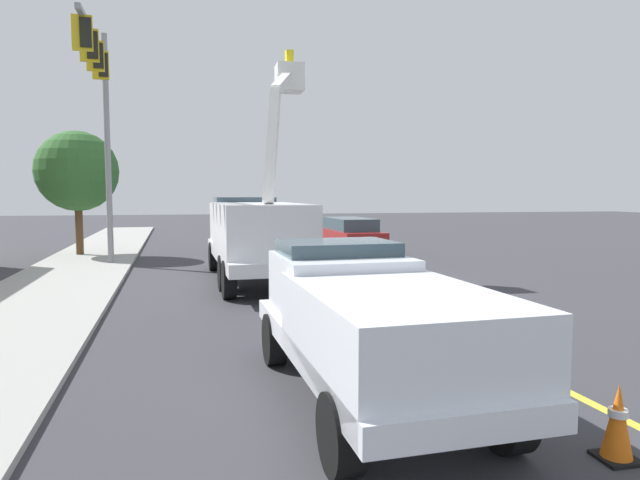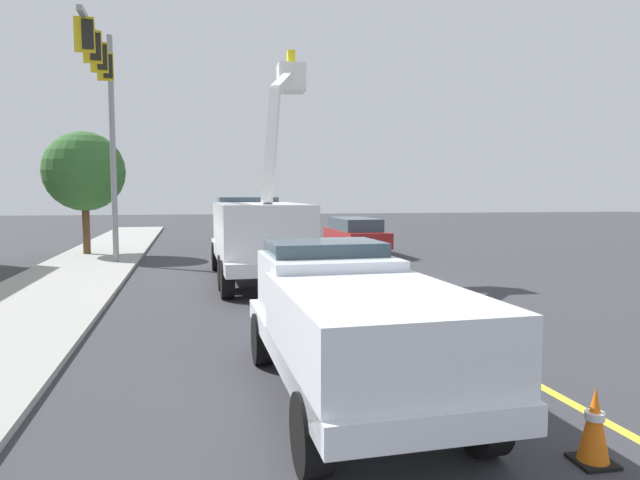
{
  "view_description": "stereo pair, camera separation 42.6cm",
  "coord_description": "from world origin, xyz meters",
  "px_view_note": "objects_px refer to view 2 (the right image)",
  "views": [
    {
      "loc": [
        -16.78,
        4.42,
        2.81
      ],
      "look_at": [
        -0.45,
        1.04,
        1.4
      ],
      "focal_mm": 30.69,
      "sensor_mm": 36.0,
      "label": 1
    },
    {
      "loc": [
        -16.86,
        4.0,
        2.81
      ],
      "look_at": [
        -0.45,
        1.04,
        1.4
      ],
      "focal_mm": 30.69,
      "sensor_mm": 36.0,
      "label": 2
    }
  ],
  "objects_px": {
    "traffic_cone_mid_rear": "(283,254)",
    "traffic_signal_mast": "(104,95)",
    "service_pickup_truck": "(350,319)",
    "traffic_cone_mid_front": "(365,290)",
    "utility_bucket_truck": "(256,230)",
    "traffic_cone_leading": "(594,426)",
    "passing_minivan": "(355,234)"
  },
  "relations": [
    {
      "from": "service_pickup_truck",
      "to": "utility_bucket_truck",
      "type": "bearing_deg",
      "value": 3.14
    },
    {
      "from": "utility_bucket_truck",
      "to": "traffic_cone_mid_front",
      "type": "distance_m",
      "value": 5.42
    },
    {
      "from": "service_pickup_truck",
      "to": "passing_minivan",
      "type": "distance_m",
      "value": 18.09
    },
    {
      "from": "utility_bucket_truck",
      "to": "traffic_cone_mid_front",
      "type": "relative_size",
      "value": 9.81
    },
    {
      "from": "traffic_cone_mid_rear",
      "to": "passing_minivan",
      "type": "bearing_deg",
      "value": -57.0
    },
    {
      "from": "traffic_cone_mid_front",
      "to": "traffic_signal_mast",
      "type": "height_order",
      "value": "traffic_signal_mast"
    },
    {
      "from": "service_pickup_truck",
      "to": "traffic_cone_mid_front",
      "type": "height_order",
      "value": "service_pickup_truck"
    },
    {
      "from": "passing_minivan",
      "to": "traffic_cone_mid_front",
      "type": "relative_size",
      "value": 5.77
    },
    {
      "from": "service_pickup_truck",
      "to": "traffic_cone_mid_rear",
      "type": "relative_size",
      "value": 7.99
    },
    {
      "from": "traffic_signal_mast",
      "to": "service_pickup_truck",
      "type": "bearing_deg",
      "value": -157.28
    },
    {
      "from": "traffic_cone_mid_rear",
      "to": "traffic_signal_mast",
      "type": "xyz_separation_m",
      "value": [
        -1.54,
        6.47,
        5.95
      ]
    },
    {
      "from": "traffic_cone_leading",
      "to": "utility_bucket_truck",
      "type": "bearing_deg",
      "value": 11.77
    },
    {
      "from": "traffic_cone_leading",
      "to": "traffic_signal_mast",
      "type": "height_order",
      "value": "traffic_signal_mast"
    },
    {
      "from": "utility_bucket_truck",
      "to": "passing_minivan",
      "type": "bearing_deg",
      "value": -36.1
    },
    {
      "from": "traffic_cone_leading",
      "to": "traffic_cone_mid_front",
      "type": "xyz_separation_m",
      "value": [
        8.14,
        0.28,
        0.01
      ]
    },
    {
      "from": "service_pickup_truck",
      "to": "traffic_cone_mid_front",
      "type": "xyz_separation_m",
      "value": [
        5.97,
        -1.81,
        -0.7
      ]
    },
    {
      "from": "service_pickup_truck",
      "to": "traffic_signal_mast",
      "type": "xyz_separation_m",
      "value": [
        13.63,
        5.71,
        5.19
      ]
    },
    {
      "from": "passing_minivan",
      "to": "traffic_cone_mid_rear",
      "type": "distance_m",
      "value": 4.4
    },
    {
      "from": "traffic_cone_leading",
      "to": "traffic_cone_mid_front",
      "type": "height_order",
      "value": "traffic_cone_mid_front"
    },
    {
      "from": "utility_bucket_truck",
      "to": "traffic_cone_mid_front",
      "type": "bearing_deg",
      "value": -153.04
    },
    {
      "from": "service_pickup_truck",
      "to": "traffic_cone_mid_rear",
      "type": "distance_m",
      "value": 15.21
    },
    {
      "from": "passing_minivan",
      "to": "traffic_signal_mast",
      "type": "height_order",
      "value": "traffic_signal_mast"
    },
    {
      "from": "traffic_cone_mid_front",
      "to": "traffic_signal_mast",
      "type": "distance_m",
      "value": 12.24
    },
    {
      "from": "traffic_cone_mid_rear",
      "to": "traffic_cone_leading",
      "type": "bearing_deg",
      "value": -175.62
    },
    {
      "from": "utility_bucket_truck",
      "to": "passing_minivan",
      "type": "height_order",
      "value": "utility_bucket_truck"
    },
    {
      "from": "traffic_signal_mast",
      "to": "traffic_cone_mid_rear",
      "type": "bearing_deg",
      "value": -76.62
    },
    {
      "from": "utility_bucket_truck",
      "to": "traffic_cone_mid_rear",
      "type": "relative_size",
      "value": 11.65
    },
    {
      "from": "passing_minivan",
      "to": "traffic_cone_leading",
      "type": "bearing_deg",
      "value": 173.28
    },
    {
      "from": "traffic_cone_leading",
      "to": "service_pickup_truck",
      "type": "bearing_deg",
      "value": 43.97
    },
    {
      "from": "service_pickup_truck",
      "to": "traffic_cone_mid_front",
      "type": "distance_m",
      "value": 6.28
    },
    {
      "from": "utility_bucket_truck",
      "to": "traffic_cone_leading",
      "type": "xyz_separation_m",
      "value": [
        -12.86,
        -2.68,
        -1.22
      ]
    },
    {
      "from": "utility_bucket_truck",
      "to": "traffic_cone_mid_rear",
      "type": "distance_m",
      "value": 4.85
    }
  ]
}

